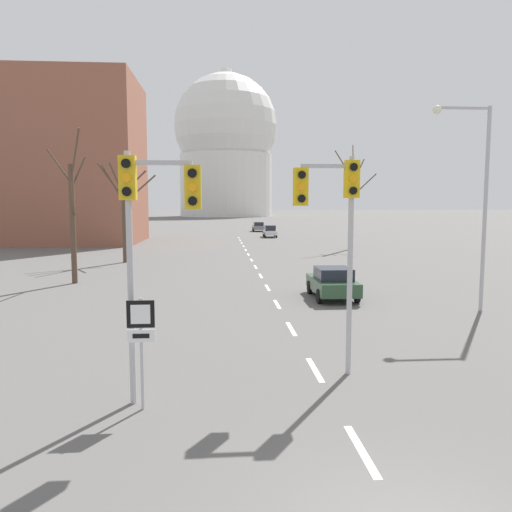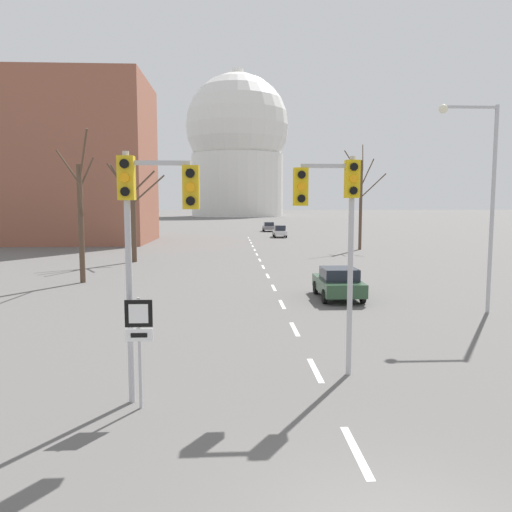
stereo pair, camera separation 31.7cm
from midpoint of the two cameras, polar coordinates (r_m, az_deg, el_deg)
lane_stripe_0 at (r=10.01m, az=12.33°, el=-20.97°), size 0.16×2.00×0.01m
lane_stripe_1 at (r=14.07m, az=7.44°, el=-12.80°), size 0.16×2.00×0.01m
lane_stripe_2 at (r=18.33m, az=4.93°, el=-8.32°), size 0.16×2.00×0.01m
lane_stripe_3 at (r=22.69m, az=3.40°, el=-5.53°), size 0.16×2.00×0.01m
lane_stripe_4 at (r=27.09m, az=2.37°, el=-3.64°), size 0.16×2.00×0.01m
lane_stripe_5 at (r=31.52m, az=1.64°, el=-2.28°), size 0.16×2.00×0.01m
lane_stripe_6 at (r=35.97m, az=1.08°, el=-1.26°), size 0.16×2.00×0.01m
lane_stripe_7 at (r=40.43m, az=0.65°, el=-0.46°), size 0.16×2.00×0.01m
lane_stripe_8 at (r=44.90m, az=0.31°, el=0.18°), size 0.16×2.00×0.01m
lane_stripe_9 at (r=49.37m, az=0.03°, el=0.70°), size 0.16×2.00×0.01m
lane_stripe_10 at (r=53.85m, az=-0.21°, el=1.14°), size 0.16×2.00×0.01m
lane_stripe_11 at (r=58.33m, az=-0.41°, el=1.51°), size 0.16×2.00×0.01m
lane_stripe_12 at (r=62.81m, az=-0.58°, el=1.83°), size 0.16×2.00×0.01m
lane_stripe_13 at (r=67.30m, az=-0.73°, el=2.10°), size 0.16×2.00×0.01m
traffic_signal_near_left at (r=11.26m, az=-11.38°, el=4.66°), size 1.77×0.34×5.66m
traffic_signal_centre_tall at (r=13.04m, az=9.67°, el=5.07°), size 1.69×0.34×5.73m
route_sign_post at (r=11.28m, az=-12.42°, el=-8.64°), size 0.60×0.08×2.50m
street_lamp_right at (r=22.60m, az=24.87°, el=7.21°), size 2.47×0.36×8.49m
sedan_near_left at (r=83.08m, az=1.57°, el=3.38°), size 1.91×4.28×1.55m
sedan_near_right at (r=68.33m, az=2.87°, el=2.84°), size 1.72×3.87×1.64m
sedan_mid_centre at (r=24.23m, az=9.76°, el=-3.02°), size 1.94×3.95×1.51m
bare_tree_left_near at (r=39.93m, az=-13.64°, el=5.02°), size 4.10×4.15×7.64m
bare_tree_right_near at (r=50.80m, az=12.11°, el=6.36°), size 4.17×4.65×10.72m
bare_tree_left_far at (r=30.13m, az=-19.12°, el=4.32°), size 2.40×3.42×8.60m
capitol_dome at (r=189.04m, az=-2.09°, el=12.48°), size 37.85×37.85×53.46m
apartment_block_left at (r=63.50m, az=-20.12°, el=10.05°), size 18.00×14.00×18.90m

